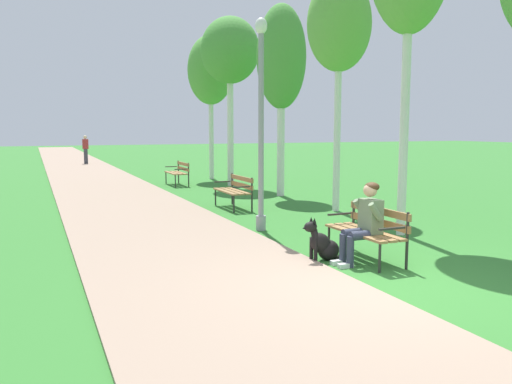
{
  "coord_description": "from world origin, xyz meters",
  "views": [
    {
      "loc": [
        -4.2,
        -5.3,
        2.06
      ],
      "look_at": [
        -0.49,
        3.29,
        0.9
      ],
      "focal_mm": 36.19,
      "sensor_mm": 36.0,
      "label": 1
    }
  ],
  "objects_px": {
    "lamp_post_near": "(261,123)",
    "birch_tree_sixth": "(211,71)",
    "park_bench_near": "(369,228)",
    "person_seated_on_near_bench": "(365,220)",
    "park_bench_far": "(178,171)",
    "dog_black": "(323,244)",
    "birch_tree_fourth": "(281,59)",
    "birch_tree_fifth": "(230,52)",
    "park_bench_mid": "(235,189)",
    "pedestrian_distant": "(86,150)",
    "birch_tree_third": "(339,26)"
  },
  "relations": [
    {
      "from": "lamp_post_near",
      "to": "birch_tree_third",
      "type": "relative_size",
      "value": 0.74
    },
    {
      "from": "lamp_post_near",
      "to": "birch_tree_sixth",
      "type": "height_order",
      "value": "birch_tree_sixth"
    },
    {
      "from": "dog_black",
      "to": "birch_tree_fifth",
      "type": "distance_m",
      "value": 11.72
    },
    {
      "from": "birch_tree_fifth",
      "to": "birch_tree_sixth",
      "type": "distance_m",
      "value": 2.72
    },
    {
      "from": "park_bench_mid",
      "to": "birch_tree_fifth",
      "type": "bearing_deg",
      "value": 70.63
    },
    {
      "from": "dog_black",
      "to": "birch_tree_sixth",
      "type": "distance_m",
      "value": 14.11
    },
    {
      "from": "birch_tree_fourth",
      "to": "birch_tree_sixth",
      "type": "relative_size",
      "value": 0.99
    },
    {
      "from": "birch_tree_fourth",
      "to": "birch_tree_fifth",
      "type": "bearing_deg",
      "value": 97.38
    },
    {
      "from": "person_seated_on_near_bench",
      "to": "lamp_post_near",
      "type": "height_order",
      "value": "lamp_post_near"
    },
    {
      "from": "person_seated_on_near_bench",
      "to": "birch_tree_third",
      "type": "height_order",
      "value": "birch_tree_third"
    },
    {
      "from": "park_bench_far",
      "to": "pedestrian_distant",
      "type": "xyz_separation_m",
      "value": [
        -2.04,
        12.81,
        0.33
      ]
    },
    {
      "from": "park_bench_near",
      "to": "lamp_post_near",
      "type": "relative_size",
      "value": 0.36
    },
    {
      "from": "park_bench_far",
      "to": "person_seated_on_near_bench",
      "type": "bearing_deg",
      "value": -91.21
    },
    {
      "from": "birch_tree_fourth",
      "to": "birch_tree_third",
      "type": "bearing_deg",
      "value": -90.72
    },
    {
      "from": "birch_tree_fourth",
      "to": "lamp_post_near",
      "type": "bearing_deg",
      "value": -120.27
    },
    {
      "from": "person_seated_on_near_bench",
      "to": "pedestrian_distant",
      "type": "distance_m",
      "value": 24.71
    },
    {
      "from": "birch_tree_fourth",
      "to": "birch_tree_sixth",
      "type": "bearing_deg",
      "value": 92.34
    },
    {
      "from": "park_bench_mid",
      "to": "park_bench_far",
      "type": "xyz_separation_m",
      "value": [
        0.07,
        5.91,
        0.0
      ]
    },
    {
      "from": "park_bench_mid",
      "to": "birch_tree_fourth",
      "type": "distance_m",
      "value": 4.58
    },
    {
      "from": "birch_tree_fifth",
      "to": "park_bench_mid",
      "type": "bearing_deg",
      "value": -109.37
    },
    {
      "from": "park_bench_far",
      "to": "dog_black",
      "type": "xyz_separation_m",
      "value": [
        -0.73,
        -11.43,
        -0.25
      ]
    },
    {
      "from": "birch_tree_third",
      "to": "pedestrian_distant",
      "type": "bearing_deg",
      "value": 101.55
    },
    {
      "from": "pedestrian_distant",
      "to": "park_bench_near",
      "type": "bearing_deg",
      "value": -85.33
    },
    {
      "from": "person_seated_on_near_bench",
      "to": "park_bench_near",
      "type": "bearing_deg",
      "value": 40.1
    },
    {
      "from": "birch_tree_fourth",
      "to": "pedestrian_distant",
      "type": "distance_m",
      "value": 17.73
    },
    {
      "from": "park_bench_far",
      "to": "pedestrian_distant",
      "type": "height_order",
      "value": "pedestrian_distant"
    },
    {
      "from": "park_bench_mid",
      "to": "dog_black",
      "type": "xyz_separation_m",
      "value": [
        -0.66,
        -5.52,
        -0.25
      ]
    },
    {
      "from": "birch_tree_fifth",
      "to": "dog_black",
      "type": "bearing_deg",
      "value": -102.96
    },
    {
      "from": "person_seated_on_near_bench",
      "to": "pedestrian_distant",
      "type": "bearing_deg",
      "value": 94.16
    },
    {
      "from": "person_seated_on_near_bench",
      "to": "birch_tree_third",
      "type": "relative_size",
      "value": 0.22
    },
    {
      "from": "park_bench_near",
      "to": "park_bench_mid",
      "type": "relative_size",
      "value": 1.0
    },
    {
      "from": "person_seated_on_near_bench",
      "to": "lamp_post_near",
      "type": "xyz_separation_m",
      "value": [
        -0.39,
        3.0,
        1.49
      ]
    },
    {
      "from": "person_seated_on_near_bench",
      "to": "birch_tree_sixth",
      "type": "bearing_deg",
      "value": 81.15
    },
    {
      "from": "park_bench_mid",
      "to": "dog_black",
      "type": "height_order",
      "value": "park_bench_mid"
    },
    {
      "from": "birch_tree_fourth",
      "to": "birch_tree_fifth",
      "type": "relative_size",
      "value": 0.96
    },
    {
      "from": "dog_black",
      "to": "birch_tree_fourth",
      "type": "relative_size",
      "value": 0.15
    },
    {
      "from": "park_bench_near",
      "to": "person_seated_on_near_bench",
      "type": "bearing_deg",
      "value": -139.9
    },
    {
      "from": "park_bench_mid",
      "to": "park_bench_far",
      "type": "distance_m",
      "value": 5.91
    },
    {
      "from": "person_seated_on_near_bench",
      "to": "lamp_post_near",
      "type": "bearing_deg",
      "value": 97.38
    },
    {
      "from": "park_bench_far",
      "to": "lamp_post_near",
      "type": "relative_size",
      "value": 0.36
    },
    {
      "from": "person_seated_on_near_bench",
      "to": "park_bench_mid",
      "type": "bearing_deg",
      "value": 88.31
    },
    {
      "from": "lamp_post_near",
      "to": "pedestrian_distant",
      "type": "distance_m",
      "value": 21.73
    },
    {
      "from": "birch_tree_sixth",
      "to": "pedestrian_distant",
      "type": "height_order",
      "value": "birch_tree_sixth"
    },
    {
      "from": "dog_black",
      "to": "birch_tree_third",
      "type": "relative_size",
      "value": 0.15
    },
    {
      "from": "park_bench_far",
      "to": "person_seated_on_near_bench",
      "type": "distance_m",
      "value": 11.83
    },
    {
      "from": "park_bench_mid",
      "to": "person_seated_on_near_bench",
      "type": "xyz_separation_m",
      "value": [
        -0.17,
        -5.92,
        0.17
      ]
    },
    {
      "from": "park_bench_near",
      "to": "dog_black",
      "type": "relative_size",
      "value": 1.8
    },
    {
      "from": "park_bench_far",
      "to": "dog_black",
      "type": "relative_size",
      "value": 1.8
    },
    {
      "from": "park_bench_far",
      "to": "birch_tree_fourth",
      "type": "height_order",
      "value": "birch_tree_fourth"
    },
    {
      "from": "park_bench_near",
      "to": "park_bench_far",
      "type": "relative_size",
      "value": 1.0
    }
  ]
}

